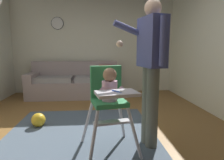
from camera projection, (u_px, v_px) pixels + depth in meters
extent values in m
cube|color=brown|center=(94.00, 138.00, 2.66)|extent=(5.85, 7.17, 0.10)
cube|color=silver|center=(94.00, 43.00, 5.21)|extent=(5.05, 0.06, 2.67)
cube|color=#4A5867|center=(80.00, 138.00, 2.53)|extent=(2.03, 2.38, 0.01)
cube|color=gray|center=(75.00, 89.00, 4.78)|extent=(2.16, 0.84, 0.40)
cube|color=gray|center=(75.00, 70.00, 5.04)|extent=(2.16, 0.22, 0.46)
cube|color=gray|center=(33.00, 77.00, 4.65)|extent=(0.20, 0.84, 0.20)
cube|color=gray|center=(114.00, 76.00, 4.81)|extent=(0.20, 0.84, 0.20)
cube|color=gray|center=(54.00, 79.00, 4.65)|extent=(0.86, 0.60, 0.11)
cube|color=gray|center=(93.00, 79.00, 4.73)|extent=(0.86, 0.60, 0.11)
cube|color=#B24238|center=(106.00, 71.00, 4.98)|extent=(0.35, 0.12, 0.34)
cylinder|color=silver|center=(94.00, 138.00, 1.94)|extent=(0.14, 0.19, 0.56)
cylinder|color=silver|center=(134.00, 133.00, 2.05)|extent=(0.19, 0.14, 0.56)
cylinder|color=silver|center=(87.00, 123.00, 2.35)|extent=(0.19, 0.14, 0.56)
cylinder|color=silver|center=(121.00, 119.00, 2.47)|extent=(0.14, 0.19, 0.56)
cube|color=#31874E|center=(109.00, 102.00, 2.16)|extent=(0.42, 0.42, 0.05)
cube|color=#31874E|center=(106.00, 82.00, 2.27)|extent=(0.37, 0.14, 0.37)
cube|color=silver|center=(117.00, 93.00, 1.86)|extent=(0.44, 0.33, 0.03)
cube|color=silver|center=(112.00, 122.00, 2.08)|extent=(0.41, 0.17, 0.02)
cylinder|color=#D8A6BD|center=(110.00, 91.00, 2.12)|extent=(0.20, 0.20, 0.22)
sphere|color=#997051|center=(110.00, 75.00, 2.08)|extent=(0.15, 0.15, 0.15)
cylinder|color=#D8A6BD|center=(101.00, 91.00, 2.05)|extent=(0.07, 0.15, 0.10)
cylinder|color=#D8A6BD|center=(120.00, 90.00, 2.11)|extent=(0.07, 0.15, 0.10)
cylinder|color=blue|center=(117.00, 91.00, 1.85)|extent=(0.09, 0.11, 0.01)
cube|color=white|center=(121.00, 91.00, 1.81)|extent=(0.02, 0.03, 0.02)
cylinder|color=#636659|center=(148.00, 105.00, 2.37)|extent=(0.14, 0.14, 0.95)
cylinder|color=#636659|center=(152.00, 108.00, 2.25)|extent=(0.14, 0.14, 0.95)
cube|color=#464C83|center=(152.00, 42.00, 2.19)|extent=(0.27, 0.43, 0.56)
sphere|color=beige|center=(153.00, 8.00, 2.13)|extent=(0.19, 0.19, 0.19)
cylinder|color=#464C83|center=(132.00, 30.00, 2.29)|extent=(0.48, 0.16, 0.23)
sphere|color=beige|center=(120.00, 44.00, 2.28)|extent=(0.08, 0.08, 0.08)
cylinder|color=#464C83|center=(163.00, 41.00, 1.96)|extent=(0.07, 0.07, 0.51)
sphere|color=gold|center=(38.00, 120.00, 2.92)|extent=(0.21, 0.21, 0.21)
cylinder|color=white|center=(57.00, 23.00, 5.01)|extent=(0.30, 0.03, 0.30)
cylinder|color=black|center=(57.00, 23.00, 5.03)|extent=(0.32, 0.02, 0.32)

